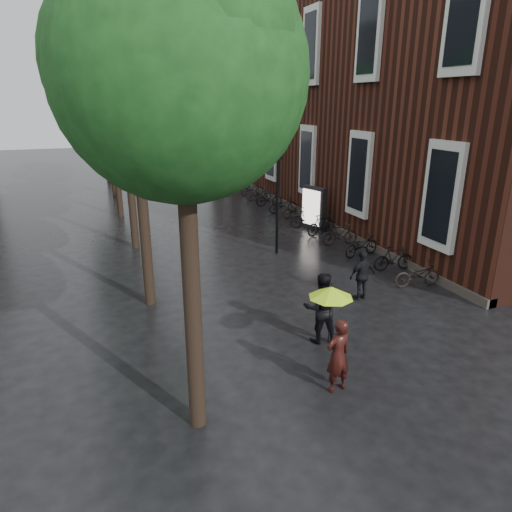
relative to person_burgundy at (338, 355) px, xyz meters
name	(u,v)px	position (x,y,z in m)	size (l,w,h in m)	color
ground	(399,408)	(0.91, -1.03, -0.85)	(120.00, 120.00, 0.00)	black
brick_building	(354,100)	(11.37, 18.43, 5.14)	(10.20, 33.20, 12.00)	#38160F
street_trees	(114,92)	(-3.09, 14.88, 5.49)	(4.33, 34.03, 8.91)	black
person_burgundy	(338,355)	(0.00, 0.00, 0.00)	(0.62, 0.41, 1.71)	black
person_black	(321,308)	(0.67, 2.05, 0.10)	(0.93, 0.72, 1.91)	black
lime_umbrella	(331,292)	(0.34, 1.02, 1.01)	(1.05, 1.05, 1.55)	black
pedestrian_walking	(362,275)	(3.15, 3.97, -0.04)	(0.95, 0.39, 1.62)	black
parked_bicycles	(308,218)	(5.49, 12.49, -0.40)	(2.04, 17.42, 1.03)	black
ad_lightbox	(314,208)	(5.52, 11.98, 0.20)	(0.32, 1.39, 2.09)	black
lamp_post	(278,193)	(2.41, 9.14, 1.68)	(0.22, 0.22, 4.18)	black
cycle_sign	(145,186)	(-1.78, 17.65, 0.78)	(0.13, 0.45, 2.47)	#262628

